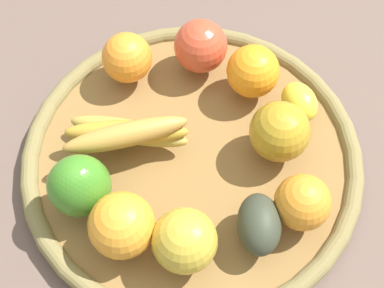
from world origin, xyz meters
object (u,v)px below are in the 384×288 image
object	(u,v)px
orange_3	(303,202)
banana_bunch	(127,133)
apple_2	(185,241)
orange_0	(130,56)
orange_1	(122,225)
avocado	(257,225)
lemon_0	(299,102)
apple_0	(201,46)
apple_1	(280,132)
bell_pepper	(79,186)
orange_2	(253,71)

from	to	relation	value
orange_3	banana_bunch	xyz separation A→B (m)	(0.21, 0.12, -0.00)
apple_2	orange_0	world-z (taller)	apple_2
orange_0	orange_1	world-z (taller)	orange_1
avocado	lemon_0	world-z (taller)	avocado
orange_0	orange_3	bearing A→B (deg)	-170.29
apple_0	lemon_0	xyz separation A→B (m)	(-0.15, -0.06, -0.02)
apple_1	bell_pepper	size ratio (longest dim) A/B	0.89
banana_bunch	lemon_0	size ratio (longest dim) A/B	2.66
orange_1	orange_2	bearing A→B (deg)	-70.66
banana_bunch	apple_0	world-z (taller)	apple_0
bell_pepper	apple_1	bearing A→B (deg)	-179.62
orange_1	apple_1	bearing A→B (deg)	-91.16
avocado	orange_1	size ratio (longest dim) A/B	0.98
apple_1	orange_1	size ratio (longest dim) A/B	0.99
apple_2	orange_2	size ratio (longest dim) A/B	1.04
lemon_0	orange_3	bearing A→B (deg)	140.26
banana_bunch	apple_2	distance (m)	0.17
bell_pepper	orange_2	bearing A→B (deg)	-158.18
orange_0	lemon_0	bearing A→B (deg)	-141.25
orange_3	apple_2	bearing A→B (deg)	74.76
apple_2	orange_0	distance (m)	0.29
orange_0	lemon_0	distance (m)	0.25
banana_bunch	orange_0	distance (m)	0.12
apple_2	apple_0	distance (m)	0.29
banana_bunch	apple_1	bearing A→B (deg)	-125.89
orange_0	lemon_0	size ratio (longest dim) A/B	1.16
avocado	bell_pepper	size ratio (longest dim) A/B	0.88
avocado	orange_0	bearing A→B (deg)	-1.36
banana_bunch	orange_1	distance (m)	0.13
orange_3	banana_bunch	world-z (taller)	orange_3
avocado	orange_1	xyz separation A→B (m)	(0.09, 0.13, 0.01)
apple_0	orange_1	bearing A→B (deg)	126.28
banana_bunch	bell_pepper	bearing A→B (deg)	114.21
bell_pepper	banana_bunch	bearing A→B (deg)	-138.62
apple_1	orange_2	distance (m)	0.10
apple_1	orange_2	bearing A→B (deg)	-18.87
avocado	lemon_0	size ratio (longest dim) A/B	1.27
apple_0	lemon_0	distance (m)	0.16
orange_3	apple_2	size ratio (longest dim) A/B	0.90
orange_2	lemon_0	xyz separation A→B (m)	(-0.07, -0.03, -0.01)
orange_3	apple_1	bearing A→B (deg)	-22.91
apple_2	bell_pepper	distance (m)	0.14
apple_2	orange_0	size ratio (longest dim) A/B	1.08
banana_bunch	bell_pepper	size ratio (longest dim) A/B	1.84
apple_0	orange_0	world-z (taller)	apple_0
apple_2	orange_3	bearing A→B (deg)	-105.24
orange_2	orange_0	bearing A→B (deg)	46.11
apple_0	orange_3	bearing A→B (deg)	171.85
apple_2	lemon_0	xyz separation A→B (m)	(0.08, -0.25, -0.02)
banana_bunch	orange_2	bearing A→B (deg)	-95.12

